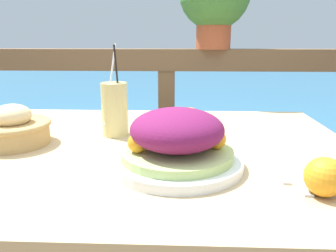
{
  "coord_description": "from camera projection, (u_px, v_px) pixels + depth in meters",
  "views": [
    {
      "loc": [
        0.06,
        -0.77,
        1.04
      ],
      "look_at": [
        0.03,
        -0.03,
        0.83
      ],
      "focal_mm": 35.0,
      "sensor_mm": 36.0,
      "label": 1
    }
  ],
  "objects": [
    {
      "name": "fork",
      "position": [
        278.0,
        165.0,
        0.69
      ],
      "size": [
        0.03,
        0.18,
        0.0
      ],
      "color": "silver",
      "rests_on": "patio_table"
    },
    {
      "name": "bread_basket",
      "position": [
        14.0,
        128.0,
        0.82
      ],
      "size": [
        0.18,
        0.18,
        0.1
      ],
      "color": "tan",
      "rests_on": "patio_table"
    },
    {
      "name": "orange_near_basket",
      "position": [
        325.0,
        177.0,
        0.55
      ],
      "size": [
        0.07,
        0.07,
        0.07
      ],
      "color": "orange",
      "rests_on": "patio_table"
    },
    {
      "name": "sea_backdrop",
      "position": [
        176.0,
        105.0,
        4.0
      ],
      "size": [
        12.0,
        4.0,
        0.43
      ],
      "color": "teal",
      "rests_on": "ground_plane"
    },
    {
      "name": "orange_near_glass",
      "position": [
        189.0,
        120.0,
        0.93
      ],
      "size": [
        0.07,
        0.07,
        0.07
      ],
      "color": "orange",
      "rests_on": "patio_table"
    },
    {
      "name": "drink_glass",
      "position": [
        115.0,
        109.0,
        0.89
      ],
      "size": [
        0.07,
        0.08,
        0.25
      ],
      "color": "#DBCC7F",
      "rests_on": "patio_table"
    },
    {
      "name": "railing_fence",
      "position": [
        167.0,
        104.0,
        1.45
      ],
      "size": [
        2.8,
        0.08,
        0.98
      ],
      "color": "brown",
      "rests_on": "ground_plane"
    },
    {
      "name": "patio_table",
      "position": [
        155.0,
        188.0,
        0.85
      ],
      "size": [
        1.0,
        0.8,
        0.77
      ],
      "color": "tan",
      "rests_on": "ground_plane"
    },
    {
      "name": "salad_plate",
      "position": [
        177.0,
        142.0,
        0.67
      ],
      "size": [
        0.28,
        0.28,
        0.12
      ],
      "color": "white",
      "rests_on": "patio_table"
    },
    {
      "name": "knife",
      "position": [
        298.0,
        175.0,
        0.64
      ],
      "size": [
        0.04,
        0.18,
        0.0
      ],
      "color": "silver",
      "rests_on": "patio_table"
    }
  ]
}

